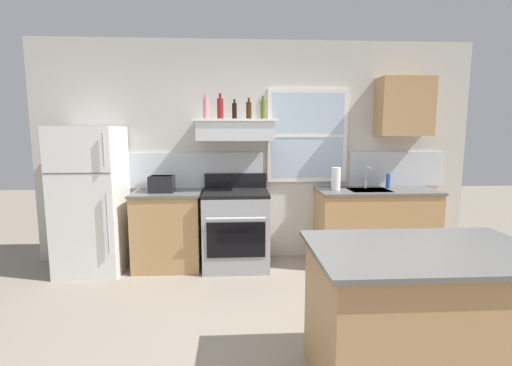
{
  "coord_description": "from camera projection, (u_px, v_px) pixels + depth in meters",
  "views": [
    {
      "loc": [
        -0.26,
        -2.45,
        1.61
      ],
      "look_at": [
        -0.05,
        1.2,
        1.1
      ],
      "focal_mm": 26.16,
      "sensor_mm": 36.0,
      "label": 1
    }
  ],
  "objects": [
    {
      "name": "ground_plane",
      "position": [
        273.0,
        359.0,
        2.66
      ],
      "size": [
        16.0,
        16.0,
        0.0
      ],
      "primitive_type": "plane",
      "color": "gray"
    },
    {
      "name": "back_wall",
      "position": [
        258.0,
        152.0,
        4.67
      ],
      "size": [
        5.4,
        0.11,
        2.7
      ],
      "color": "beige",
      "rests_on": "ground_plane"
    },
    {
      "name": "refrigerator",
      "position": [
        91.0,
        200.0,
        4.25
      ],
      "size": [
        0.7,
        0.72,
        1.66
      ],
      "color": "white",
      "rests_on": "ground_plane"
    },
    {
      "name": "counter_left_of_stove",
      "position": [
        168.0,
        229.0,
        4.41
      ],
      "size": [
        0.79,
        0.63,
        0.91
      ],
      "color": "tan",
      "rests_on": "ground_plane"
    },
    {
      "name": "toaster",
      "position": [
        162.0,
        184.0,
        4.29
      ],
      "size": [
        0.3,
        0.2,
        0.19
      ],
      "color": "black",
      "rests_on": "counter_left_of_stove"
    },
    {
      "name": "stove_range",
      "position": [
        236.0,
        228.0,
        4.42
      ],
      "size": [
        0.76,
        0.69,
        1.09
      ],
      "color": "#9EA0A5",
      "rests_on": "ground_plane"
    },
    {
      "name": "range_hood_shelf",
      "position": [
        235.0,
        130.0,
        4.35
      ],
      "size": [
        0.96,
        0.52,
        0.24
      ],
      "color": "silver"
    },
    {
      "name": "bottle_rose_pink",
      "position": [
        206.0,
        108.0,
        4.25
      ],
      "size": [
        0.07,
        0.07,
        0.29
      ],
      "color": "#C67F84",
      "rests_on": "range_hood_shelf"
    },
    {
      "name": "bottle_red_label_wine",
      "position": [
        220.0,
        108.0,
        4.31
      ],
      "size": [
        0.07,
        0.07,
        0.29
      ],
      "color": "maroon",
      "rests_on": "range_hood_shelf"
    },
    {
      "name": "bottle_balsamic_dark",
      "position": [
        234.0,
        111.0,
        4.34
      ],
      "size": [
        0.06,
        0.06,
        0.23
      ],
      "color": "black",
      "rests_on": "range_hood_shelf"
    },
    {
      "name": "bottle_brown_stout",
      "position": [
        249.0,
        110.0,
        4.32
      ],
      "size": [
        0.06,
        0.06,
        0.24
      ],
      "color": "#381E0F",
      "rests_on": "range_hood_shelf"
    },
    {
      "name": "bottle_olive_oil_square",
      "position": [
        263.0,
        110.0,
        4.32
      ],
      "size": [
        0.06,
        0.06,
        0.26
      ],
      "color": "#4C601E",
      "rests_on": "range_hood_shelf"
    },
    {
      "name": "counter_right_with_sink",
      "position": [
        375.0,
        226.0,
        4.56
      ],
      "size": [
        1.43,
        0.63,
        0.91
      ],
      "color": "tan",
      "rests_on": "ground_plane"
    },
    {
      "name": "sink_faucet",
      "position": [
        366.0,
        174.0,
        4.56
      ],
      "size": [
        0.03,
        0.17,
        0.28
      ],
      "color": "silver",
      "rests_on": "counter_right_with_sink"
    },
    {
      "name": "paper_towel_roll",
      "position": [
        336.0,
        179.0,
        4.44
      ],
      "size": [
        0.11,
        0.11,
        0.27
      ],
      "primitive_type": "cylinder",
      "color": "white",
      "rests_on": "counter_right_with_sink"
    },
    {
      "name": "dish_soap_bottle",
      "position": [
        388.0,
        181.0,
        4.59
      ],
      "size": [
        0.06,
        0.06,
        0.18
      ],
      "primitive_type": "cylinder",
      "color": "blue",
      "rests_on": "counter_right_with_sink"
    },
    {
      "name": "kitchen_island",
      "position": [
        423.0,
        318.0,
        2.31
      ],
      "size": [
        1.4,
        0.9,
        0.91
      ],
      "color": "tan",
      "rests_on": "ground_plane"
    },
    {
      "name": "upper_cabinet_right",
      "position": [
        404.0,
        107.0,
        4.51
      ],
      "size": [
        0.64,
        0.32,
        0.7
      ],
      "color": "tan"
    }
  ]
}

